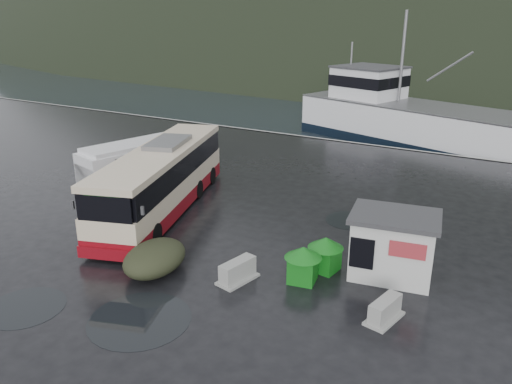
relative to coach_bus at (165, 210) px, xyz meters
The scene contains 13 objects.
ground 4.36m from the coach_bus, 22.66° to the right, with size 160.00×160.00×0.00m, color black.
harbor_water 108.39m from the coach_bus, 87.87° to the left, with size 300.00×180.00×0.02m, color black.
quay_edge 18.76m from the coach_bus, 77.60° to the left, with size 160.00×0.60×1.50m, color #999993.
coach_bus is the anchor object (origin of this frame).
white_van 4.08m from the coach_bus, 151.33° to the left, with size 2.22×6.45×2.70m, color silver, non-canonical shape.
waste_bin_left 9.68m from the coach_bus, 18.32° to the right, with size 1.01×1.01×1.41m, color #136B17, non-canonical shape.
waste_bin_right 9.75m from the coach_bus, 10.80° to the right, with size 1.00×1.00×1.39m, color #136B17, non-canonical shape.
dome_tent 6.56m from the coach_bus, 53.08° to the right, with size 2.12×2.96×1.16m, color #292D1B, non-canonical shape.
ticket_kiosk 11.95m from the coach_bus, ahead, with size 3.22×2.44×2.52m, color silver, non-canonical shape.
jersey_barrier_a 8.25m from the coach_bus, 30.92° to the right, with size 0.82×1.63×0.82m, color #999993, non-canonical shape.
jersey_barrier_b 13.20m from the coach_bus, 17.66° to the right, with size 0.76×1.51×0.76m, color #999993, non-canonical shape.
fishing_trawler 26.66m from the coach_bus, 72.97° to the left, with size 28.27×6.18×11.31m, color silver, non-canonical shape.
puddles 7.75m from the coach_bus, 47.39° to the right, with size 9.53×15.38×0.01m.
Camera 1 is at (11.91, -16.52, 9.45)m, focal length 35.00 mm.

